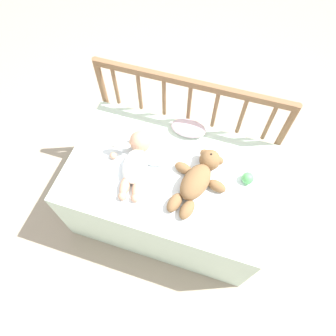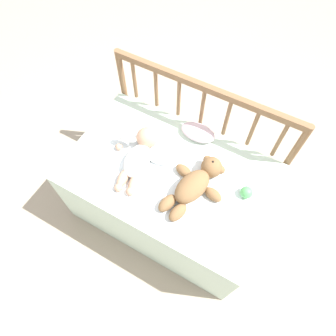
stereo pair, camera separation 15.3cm
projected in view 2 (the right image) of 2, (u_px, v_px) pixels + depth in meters
The scene contains 8 objects.
ground_plane at pixel (169, 209), 2.04m from camera, with size 12.00×12.00×0.00m, color tan.
crib_mattress at pixel (169, 193), 1.82m from camera, with size 1.10×0.70×0.52m.
crib_rail at pixel (201, 117), 1.71m from camera, with size 1.10×0.04×0.82m.
blanket at pixel (163, 177), 1.57m from camera, with size 0.82×0.50×0.01m.
teddy_bear at pixel (196, 183), 1.50m from camera, with size 0.30×0.41×0.11m.
baby at pixel (140, 155), 1.59m from camera, with size 0.32×0.40×0.12m.
small_pillow at pixel (198, 132), 1.69m from camera, with size 0.20×0.12×0.06m.
toy_ball at pixel (246, 192), 1.50m from camera, with size 0.06×0.06×0.06m.
Camera 2 is at (0.38, -0.68, 1.91)m, focal length 32.00 mm.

